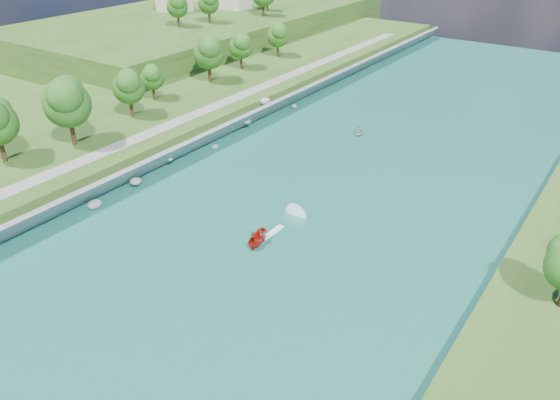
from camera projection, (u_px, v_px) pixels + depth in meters
The scene contains 10 objects.
ground at pixel (206, 280), 63.32m from camera, with size 260.00×260.00×0.00m, color #2D5119.
river_water at pixel (300, 210), 77.69m from camera, with size 55.00×240.00×0.10m, color #175A4F.
berm_west at pixel (76, 126), 101.88m from camera, with size 45.00×240.00×3.50m, color #2D5119.
ridge_west at pixel (209, 25), 170.81m from camera, with size 60.00×120.00×9.00m, color #2D5119.
riprap_bank at pixel (166, 157), 89.39m from camera, with size 4.94×236.00×4.23m.
riverside_path at pixel (139, 138), 92.26m from camera, with size 3.00×200.00×0.10m, color gray.
trees_west at pixel (7, 121), 82.86m from camera, with size 13.72×146.66×13.99m.
trees_ridge at pixel (228, 1), 152.50m from camera, with size 15.48×38.49×10.76m.
motorboat at pixel (264, 234), 70.60m from camera, with size 3.60×18.98×2.16m.
raft at pixel (358, 132), 102.50m from camera, with size 3.50×3.99×1.69m.
Camera 1 is at (36.15, -36.98, 38.68)m, focal length 35.00 mm.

